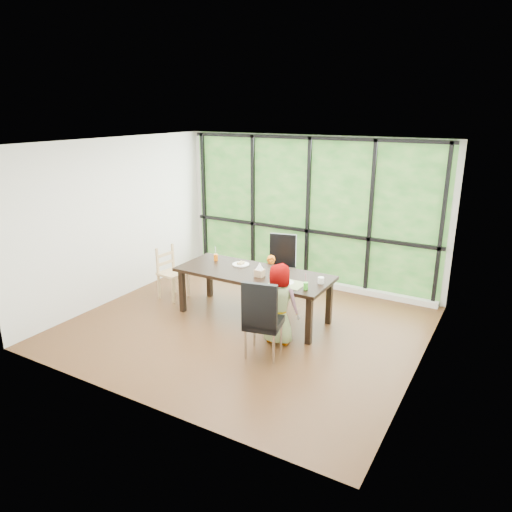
# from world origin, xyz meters

# --- Properties ---
(ground) EXTENTS (5.00, 5.00, 0.00)m
(ground) POSITION_xyz_m (0.00, 0.00, 0.00)
(ground) COLOR black
(ground) RESTS_ON ground
(back_wall) EXTENTS (5.00, 0.00, 5.00)m
(back_wall) POSITION_xyz_m (0.00, 2.25, 1.35)
(back_wall) COLOR silver
(back_wall) RESTS_ON ground
(foliage_backdrop) EXTENTS (4.80, 0.02, 2.65)m
(foliage_backdrop) POSITION_xyz_m (0.00, 2.23, 1.35)
(foliage_backdrop) COLOR #1A4A19
(foliage_backdrop) RESTS_ON back_wall
(window_mullions) EXTENTS (4.80, 0.06, 2.65)m
(window_mullions) POSITION_xyz_m (0.00, 2.19, 1.35)
(window_mullions) COLOR black
(window_mullions) RESTS_ON back_wall
(window_sill) EXTENTS (4.80, 0.12, 0.10)m
(window_sill) POSITION_xyz_m (0.00, 2.15, 0.05)
(window_sill) COLOR silver
(window_sill) RESTS_ON ground
(dining_table) EXTENTS (2.43, 1.03, 0.75)m
(dining_table) POSITION_xyz_m (-0.06, 0.34, 0.38)
(dining_table) COLOR black
(dining_table) RESTS_ON ground
(chair_window_leather) EXTENTS (0.56, 0.56, 1.08)m
(chair_window_leather) POSITION_xyz_m (-0.09, 1.30, 0.54)
(chair_window_leather) COLOR black
(chair_window_leather) RESTS_ON ground
(chair_interior_leather) EXTENTS (0.55, 0.55, 1.08)m
(chair_interior_leather) POSITION_xyz_m (0.65, -0.61, 0.54)
(chair_interior_leather) COLOR black
(chair_interior_leather) RESTS_ON ground
(chair_end_beech) EXTENTS (0.44, 0.46, 0.90)m
(chair_end_beech) POSITION_xyz_m (-1.66, 0.35, 0.45)
(chair_end_beech) COLOR tan
(chair_end_beech) RESTS_ON ground
(child_toddler) EXTENTS (0.35, 0.26, 0.86)m
(child_toddler) POSITION_xyz_m (-0.06, 0.91, 0.43)
(child_toddler) COLOR orange
(child_toddler) RESTS_ON ground
(child_older) EXTENTS (0.59, 0.41, 1.15)m
(child_older) POSITION_xyz_m (0.65, -0.19, 0.57)
(child_older) COLOR slate
(child_older) RESTS_ON ground
(placemat) EXTENTS (0.47, 0.35, 0.01)m
(placemat) POSITION_xyz_m (0.61, 0.15, 0.75)
(placemat) COLOR tan
(placemat) RESTS_ON dining_table
(plate_far) EXTENTS (0.27, 0.27, 0.02)m
(plate_far) POSITION_xyz_m (-0.41, 0.54, 0.76)
(plate_far) COLOR white
(plate_far) RESTS_ON dining_table
(plate_near) EXTENTS (0.24, 0.24, 0.01)m
(plate_near) POSITION_xyz_m (0.58, 0.16, 0.76)
(plate_near) COLOR white
(plate_near) RESTS_ON dining_table
(orange_cup) EXTENTS (0.07, 0.07, 0.11)m
(orange_cup) POSITION_xyz_m (-0.89, 0.53, 0.80)
(orange_cup) COLOR orange
(orange_cup) RESTS_ON dining_table
(green_cup) EXTENTS (0.07, 0.07, 0.10)m
(green_cup) POSITION_xyz_m (0.93, 0.07, 0.80)
(green_cup) COLOR #4BDA36
(green_cup) RESTS_ON dining_table
(white_mug) EXTENTS (0.09, 0.09, 0.09)m
(white_mug) POSITION_xyz_m (1.02, 0.41, 0.80)
(white_mug) COLOR white
(white_mug) RESTS_ON dining_table
(tissue_box) EXTENTS (0.13, 0.13, 0.11)m
(tissue_box) POSITION_xyz_m (0.11, 0.22, 0.80)
(tissue_box) COLOR tan
(tissue_box) RESTS_ON dining_table
(crepe_rolls_far) EXTENTS (0.10, 0.12, 0.04)m
(crepe_rolls_far) POSITION_xyz_m (-0.41, 0.54, 0.78)
(crepe_rolls_far) COLOR tan
(crepe_rolls_far) RESTS_ON plate_far
(crepe_rolls_near) EXTENTS (0.10, 0.12, 0.04)m
(crepe_rolls_near) POSITION_xyz_m (0.58, 0.16, 0.78)
(crepe_rolls_near) COLOR tan
(crepe_rolls_near) RESTS_ON plate_near
(straw_white) EXTENTS (0.01, 0.04, 0.20)m
(straw_white) POSITION_xyz_m (-0.89, 0.53, 0.90)
(straw_white) COLOR white
(straw_white) RESTS_ON orange_cup
(straw_pink) EXTENTS (0.01, 0.04, 0.20)m
(straw_pink) POSITION_xyz_m (0.93, 0.07, 0.89)
(straw_pink) COLOR pink
(straw_pink) RESTS_ON green_cup
(tissue) EXTENTS (0.12, 0.12, 0.11)m
(tissue) POSITION_xyz_m (0.11, 0.22, 0.91)
(tissue) COLOR white
(tissue) RESTS_ON tissue_box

